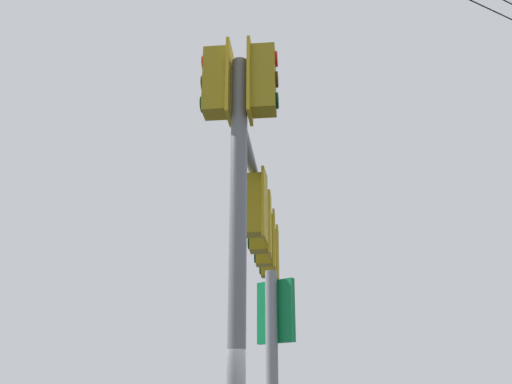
% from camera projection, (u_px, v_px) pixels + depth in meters
% --- Properties ---
extents(signal_mast_assembly, '(3.52, 5.11, 6.25)m').
position_uv_depth(signal_mast_assembly, '(254.00, 213.00, 7.88)').
color(signal_mast_assembly, slate).
rests_on(signal_mast_assembly, ground).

